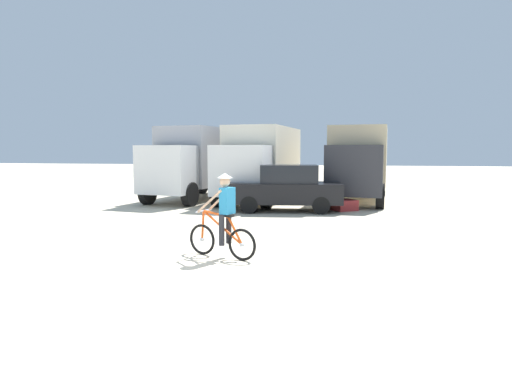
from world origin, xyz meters
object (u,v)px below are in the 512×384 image
at_px(sedan_parked, 286,188).
at_px(box_truck_grey_hauler, 199,159).
at_px(box_truck_cream_rv, 261,160).
at_px(box_truck_tan_camper, 359,160).
at_px(supply_crate, 344,205).
at_px(cyclist_orange_shirt, 224,219).

bearing_deg(sedan_parked, box_truck_grey_hauler, 143.31).
bearing_deg(box_truck_cream_rv, sedan_parked, -64.04).
xyz_separation_m(box_truck_tan_camper, supply_crate, (-0.66, -3.54, -1.67)).
height_order(box_truck_grey_hauler, supply_crate, box_truck_grey_hauler).
distance_m(box_truck_tan_camper, sedan_parked, 5.12).
bearing_deg(sedan_parked, box_truck_tan_camper, 55.93).
relative_size(cyclist_orange_shirt, supply_crate, 2.15).
xyz_separation_m(box_truck_tan_camper, sedan_parked, (-2.82, -4.16, -0.99)).
distance_m(sedan_parked, supply_crate, 2.34).
distance_m(box_truck_cream_rv, box_truck_tan_camper, 4.48).
bearing_deg(box_truck_tan_camper, sedan_parked, -124.07).
distance_m(box_truck_grey_hauler, box_truck_cream_rv, 3.04).
height_order(sedan_parked, cyclist_orange_shirt, cyclist_orange_shirt).
distance_m(box_truck_grey_hauler, sedan_parked, 5.82).
xyz_separation_m(box_truck_cream_rv, supply_crate, (3.72, -2.59, -1.67)).
bearing_deg(box_truck_grey_hauler, box_truck_tan_camper, 5.67).
bearing_deg(supply_crate, box_truck_cream_rv, 145.17).
bearing_deg(cyclist_orange_shirt, box_truck_grey_hauler, 111.07).
height_order(box_truck_tan_camper, supply_crate, box_truck_tan_camper).
height_order(box_truck_grey_hauler, box_truck_cream_rv, same).
height_order(box_truck_cream_rv, cyclist_orange_shirt, box_truck_cream_rv).
distance_m(box_truck_cream_rv, supply_crate, 4.83).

